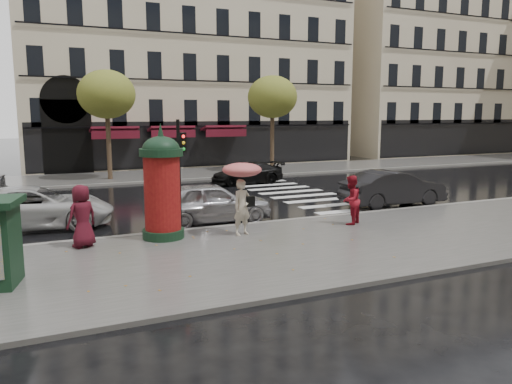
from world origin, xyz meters
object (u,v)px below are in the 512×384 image
woman_red (351,200)px  car_white (34,207)px  traffic_light (180,165)px  car_darkgrey (393,188)px  car_black (247,173)px  woman_umbrella (242,186)px  car_silver (210,202)px  man_burgundy (82,216)px  morris_column (162,184)px

woman_red → car_white: woman_red is taller
traffic_light → car_darkgrey: bearing=8.3°
car_white → car_black: 13.70m
traffic_light → car_white: size_ratio=0.69×
woman_umbrella → car_darkgrey: 8.82m
traffic_light → car_silver: (1.53, 1.47, -1.61)m
woman_red → woman_umbrella: bearing=-33.8°
traffic_light → man_burgundy: bearing=-168.4°
car_black → woman_umbrella: bearing=-26.1°
woman_umbrella → woman_red: woman_umbrella is taller
car_darkgrey → car_black: bearing=19.4°
man_burgundy → car_white: bearing=-99.3°
woman_red → traffic_light: size_ratio=0.47×
car_darkgrey → car_white: car_darkgrey is taller
car_darkgrey → car_black: car_darkgrey is taller
car_darkgrey → woman_umbrella: bearing=108.6°
car_silver → car_white: (-6.02, 1.70, -0.02)m
woman_umbrella → traffic_light: size_ratio=0.65×
car_silver → car_white: 6.26m
man_burgundy → morris_column: 2.58m
woman_umbrella → woman_red: (4.15, -0.12, -0.73)m
woman_red → car_black: (1.12, 12.00, -0.38)m
car_darkgrey → traffic_light: bearing=99.1°
morris_column → traffic_light: traffic_light is taller
man_burgundy → car_black: (10.17, 11.33, -0.43)m
woman_red → car_black: size_ratio=0.41×
man_burgundy → car_darkgrey: 13.43m
man_burgundy → car_black: size_ratio=0.44×
woman_umbrella → morris_column: size_ratio=0.67×
man_burgundy → morris_column: bearing=154.9°
woman_umbrella → morris_column: bearing=164.8°
morris_column → car_black: (7.72, 11.20, -1.25)m
woman_umbrella → car_white: (-6.19, 4.37, -0.98)m
morris_column → car_silver: morris_column is taller
man_burgundy → morris_column: morris_column is taller
man_burgundy → car_silver: 5.19m
man_burgundy → car_silver: size_ratio=0.41×
woman_umbrella → traffic_light: 2.19m
car_silver → traffic_light: bearing=136.2°
woman_red → car_silver: bearing=-64.9°
morris_column → traffic_light: (0.75, 0.53, 0.52)m
woman_red → traffic_light: bearing=-44.8°
woman_red → traffic_light: 6.17m
man_burgundy → car_white: man_burgundy is taller
traffic_light → car_darkgrey: traffic_light is taller
car_silver → car_white: size_ratio=0.83×
traffic_light → car_white: (-4.49, 3.17, -1.63)m
car_silver → car_darkgrey: size_ratio=0.95×
woman_red → car_silver: woman_red is taller
car_darkgrey → car_black: size_ratio=1.11×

